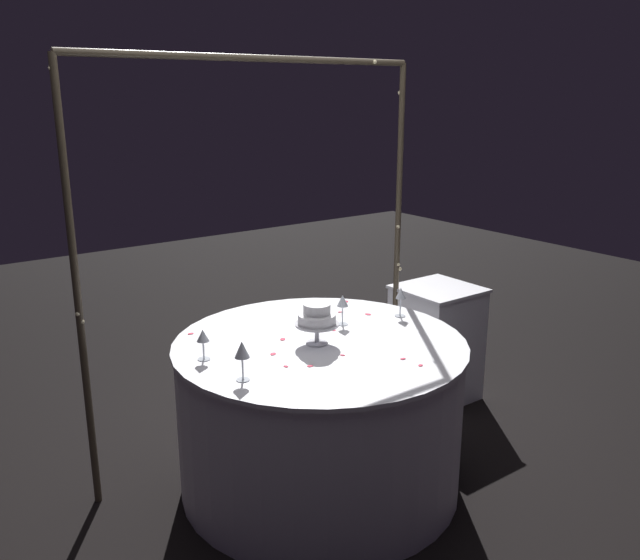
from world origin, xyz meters
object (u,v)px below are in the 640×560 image
Objects in this scene: main_table at (320,414)px; wine_glass_3 at (242,351)px; wine_glass_2 at (343,302)px; wine_glass_1 at (401,295)px; tiered_cake at (317,318)px; side_table at (436,343)px; wine_glass_0 at (203,337)px; decorative_arch at (261,202)px.

main_table is 0.78m from wine_glass_3.
wine_glass_3 is (-0.79, -0.31, 0.01)m from wine_glass_2.
tiered_cake is at bearing -174.11° from wine_glass_1.
wine_glass_3 is (-1.79, -0.56, 0.55)m from side_table.
wine_glass_2 is (0.82, -0.00, 0.02)m from wine_glass_0.
decorative_arch is 0.92m from wine_glass_1.
side_table is 5.22× the size of wine_glass_0.
side_table is at bearing -7.03° from decorative_arch.
tiered_cake is (-0.03, -0.55, -0.50)m from decorative_arch.
decorative_arch reaches higher than wine_glass_1.
decorative_arch is 0.87m from wine_glass_0.
wine_glass_0 is at bearing 166.48° from main_table.
wine_glass_0 is 0.89× the size of wine_glass_2.
side_table is 4.27× the size of wine_glass_3.
wine_glass_1 is 0.92× the size of wine_glass_3.
tiered_cake is (-0.03, -0.01, 0.54)m from main_table.
wine_glass_1 is at bearing -4.22° from wine_glass_0.
side_table is 3.52× the size of tiered_cake.
tiered_cake is at bearing -15.40° from wine_glass_0.
wine_glass_3 is (-0.54, -0.71, -0.50)m from decorative_arch.
main_table reaches higher than side_table.
wine_glass_1 is (1.17, -0.09, 0.01)m from wine_glass_0.
wine_glass_3 reaches higher than side_table.
side_table is at bearing 7.63° from wine_glass_0.
wine_glass_3 reaches higher than main_table.
wine_glass_1 is at bearing -153.20° from side_table.
main_table is at bearing -151.54° from wine_glass_2.
main_table is 8.88× the size of wine_glass_2.
decorative_arch is 14.76× the size of wine_glass_0.
decorative_arch is 12.09× the size of wine_glass_3.
tiered_cake is 1.21× the size of wine_glass_3.
wine_glass_1 is 1.01× the size of wine_glass_2.
tiered_cake is at bearing -151.99° from wine_glass_2.
decorative_arch is 2.83× the size of side_table.
main_table is 9.97× the size of wine_glass_0.
wine_glass_3 is at bearing -168.82° from wine_glass_1.
tiered_cake is 0.63m from wine_glass_1.
tiered_cake is 0.57m from wine_glass_0.
tiered_cake is 1.48× the size of wine_glass_0.
decorative_arch is 1.16m from main_table.
tiered_cake is at bearing -92.94° from decorative_arch.
wine_glass_0 is at bearing 95.57° from wine_glass_3.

